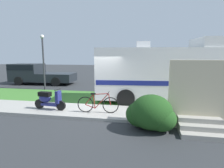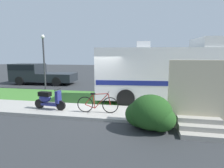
{
  "view_description": "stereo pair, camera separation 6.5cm",
  "coord_description": "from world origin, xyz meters",
  "px_view_note": "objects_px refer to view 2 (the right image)",
  "views": [
    {
      "loc": [
        2.43,
        -8.85,
        2.55
      ],
      "look_at": [
        0.73,
        0.3,
        1.1
      ],
      "focal_mm": 29.37,
      "sensor_mm": 36.0,
      "label": 1
    },
    {
      "loc": [
        2.49,
        -8.84,
        2.55
      ],
      "look_at": [
        0.73,
        0.3,
        1.1
      ],
      "focal_mm": 29.37,
      "sensor_mm": 36.0,
      "label": 2
    }
  ],
  "objects_px": {
    "street_lamp_post": "(44,57)",
    "pickup_truck_near": "(37,73)",
    "motorhome_rv": "(164,73)",
    "pickup_truck_far": "(156,72)",
    "scooter": "(49,99)",
    "bottle_green": "(184,116)",
    "bicycle": "(98,104)"
  },
  "relations": [
    {
      "from": "motorhome_rv",
      "to": "pickup_truck_near",
      "type": "relative_size",
      "value": 1.25
    },
    {
      "from": "pickup_truck_far",
      "to": "bottle_green",
      "type": "distance_m",
      "value": 10.94
    },
    {
      "from": "scooter",
      "to": "street_lamp_post",
      "type": "height_order",
      "value": "street_lamp_post"
    },
    {
      "from": "scooter",
      "to": "bottle_green",
      "type": "bearing_deg",
      "value": -2.71
    },
    {
      "from": "motorhome_rv",
      "to": "pickup_truck_near",
      "type": "distance_m",
      "value": 11.69
    },
    {
      "from": "pickup_truck_near",
      "to": "pickup_truck_far",
      "type": "relative_size",
      "value": 1.11
    },
    {
      "from": "scooter",
      "to": "street_lamp_post",
      "type": "xyz_separation_m",
      "value": [
        -3.15,
        5.03,
        1.89
      ]
    },
    {
      "from": "pickup_truck_far",
      "to": "pickup_truck_near",
      "type": "bearing_deg",
      "value": -163.71
    },
    {
      "from": "scooter",
      "to": "pickup_truck_far",
      "type": "bearing_deg",
      "value": 63.9
    },
    {
      "from": "scooter",
      "to": "bottle_green",
      "type": "height_order",
      "value": "scooter"
    },
    {
      "from": "motorhome_rv",
      "to": "scooter",
      "type": "relative_size",
      "value": 4.57
    },
    {
      "from": "bicycle",
      "to": "motorhome_rv",
      "type": "bearing_deg",
      "value": 44.42
    },
    {
      "from": "scooter",
      "to": "bottle_green",
      "type": "distance_m",
      "value": 5.84
    },
    {
      "from": "scooter",
      "to": "pickup_truck_far",
      "type": "distance_m",
      "value": 11.83
    },
    {
      "from": "motorhome_rv",
      "to": "pickup_truck_far",
      "type": "relative_size",
      "value": 1.38
    },
    {
      "from": "motorhome_rv",
      "to": "bottle_green",
      "type": "bearing_deg",
      "value": -79.83
    },
    {
      "from": "pickup_truck_near",
      "to": "street_lamp_post",
      "type": "relative_size",
      "value": 1.41
    },
    {
      "from": "pickup_truck_far",
      "to": "bottle_green",
      "type": "relative_size",
      "value": 17.92
    },
    {
      "from": "bottle_green",
      "to": "pickup_truck_far",
      "type": "bearing_deg",
      "value": 93.25
    },
    {
      "from": "pickup_truck_near",
      "to": "pickup_truck_far",
      "type": "height_order",
      "value": "pickup_truck_far"
    },
    {
      "from": "pickup_truck_near",
      "to": "pickup_truck_far",
      "type": "bearing_deg",
      "value": 16.29
    },
    {
      "from": "scooter",
      "to": "pickup_truck_near",
      "type": "relative_size",
      "value": 0.27
    },
    {
      "from": "pickup_truck_far",
      "to": "street_lamp_post",
      "type": "height_order",
      "value": "street_lamp_post"
    },
    {
      "from": "bottle_green",
      "to": "bicycle",
      "type": "bearing_deg",
      "value": 176.7
    },
    {
      "from": "street_lamp_post",
      "to": "pickup_truck_far",
      "type": "bearing_deg",
      "value": 33.79
    },
    {
      "from": "bicycle",
      "to": "pickup_truck_far",
      "type": "height_order",
      "value": "pickup_truck_far"
    },
    {
      "from": "bottle_green",
      "to": "scooter",
      "type": "bearing_deg",
      "value": 177.29
    },
    {
      "from": "street_lamp_post",
      "to": "pickup_truck_near",
      "type": "bearing_deg",
      "value": 132.22
    },
    {
      "from": "bicycle",
      "to": "street_lamp_post",
      "type": "bearing_deg",
      "value": 137.05
    },
    {
      "from": "pickup_truck_far",
      "to": "scooter",
      "type": "bearing_deg",
      "value": -116.1
    },
    {
      "from": "motorhome_rv",
      "to": "bicycle",
      "type": "xyz_separation_m",
      "value": [
        -2.94,
        -2.88,
        -1.13
      ]
    },
    {
      "from": "bottle_green",
      "to": "pickup_truck_near",
      "type": "bearing_deg",
      "value": 145.25
    }
  ]
}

